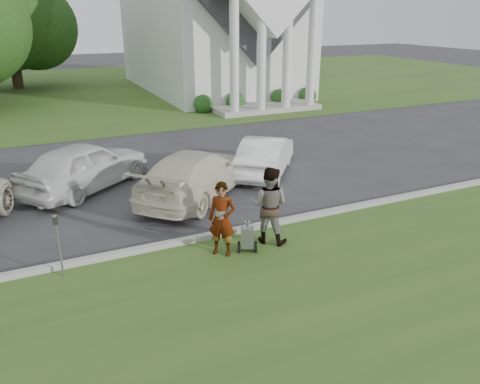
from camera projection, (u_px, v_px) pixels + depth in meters
ground at (218, 248)px, 11.39m from camera, size 120.00×120.00×0.00m
grass_strip at (278, 315)px, 8.85m from camera, size 80.00×7.00×0.01m
church_lawn at (79, 90)px, 34.28m from camera, size 80.00×30.00×0.01m
curb at (210, 236)px, 11.83m from camera, size 80.00×0.18×0.15m
church at (211, 3)px, 32.36m from camera, size 9.19×19.00×24.10m
tree_back at (8, 22)px, 33.55m from camera, size 9.61×7.60×8.89m
striping_cart at (247, 238)px, 11.08m from camera, size 0.72×0.99×0.85m
person_left at (222, 220)px, 10.78m from camera, size 0.77×0.75×1.78m
person_right at (269, 206)px, 11.37m from camera, size 1.19×1.18×1.94m
parking_meter_near at (58, 239)px, 9.85m from camera, size 0.10×0.09×1.44m
car_b at (85, 166)px, 14.95m from camera, size 4.75×4.27×1.56m
car_c at (196, 174)px, 14.35m from camera, size 5.04×4.90×1.45m
car_d at (266, 155)px, 16.46m from camera, size 3.65×4.07×1.34m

